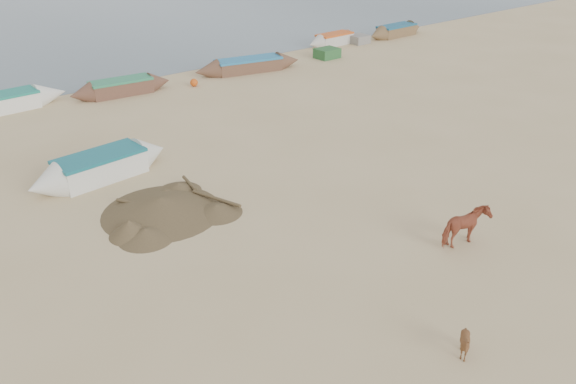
% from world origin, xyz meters
% --- Properties ---
extents(ground, '(140.00, 140.00, 0.00)m').
position_xyz_m(ground, '(0.00, 0.00, 0.00)').
color(ground, tan).
rests_on(ground, ground).
extents(cow_adult, '(1.60, 0.89, 1.28)m').
position_xyz_m(cow_adult, '(3.17, -0.59, 0.64)').
color(cow_adult, '#9B4B32').
rests_on(cow_adult, ground).
extents(calf_front, '(0.77, 0.70, 0.77)m').
position_xyz_m(calf_front, '(-0.84, -3.48, 0.39)').
color(calf_front, '#58351B').
rests_on(calf_front, ground).
extents(near_canoe, '(5.62, 1.95, 0.98)m').
position_xyz_m(near_canoe, '(-3.56, 10.83, 0.49)').
color(near_canoe, silver).
rests_on(near_canoe, ground).
extents(debris_pile, '(4.74, 4.74, 0.56)m').
position_xyz_m(debris_pile, '(-3.05, 7.01, 0.28)').
color(debris_pile, brown).
rests_on(debris_pile, ground).
extents(waterline_canoes, '(57.43, 4.42, 0.92)m').
position_xyz_m(waterline_canoes, '(-1.54, 20.28, 0.42)').
color(waterline_canoes, brown).
rests_on(waterline_canoes, ground).
extents(beach_clutter, '(41.70, 2.96, 0.64)m').
position_xyz_m(beach_clutter, '(4.06, 19.82, 0.30)').
color(beach_clutter, '#2E6633').
rests_on(beach_clutter, ground).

